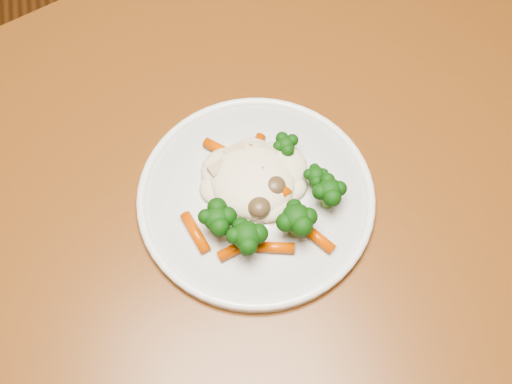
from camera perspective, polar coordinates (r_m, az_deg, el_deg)
dining_table at (r=0.80m, az=-4.11°, el=-5.85°), size 1.38×1.15×0.75m
plate at (r=0.72m, az=0.00°, el=-0.53°), size 0.26×0.26×0.01m
meal at (r=0.69m, az=0.56°, el=0.01°), size 0.18×0.17×0.04m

